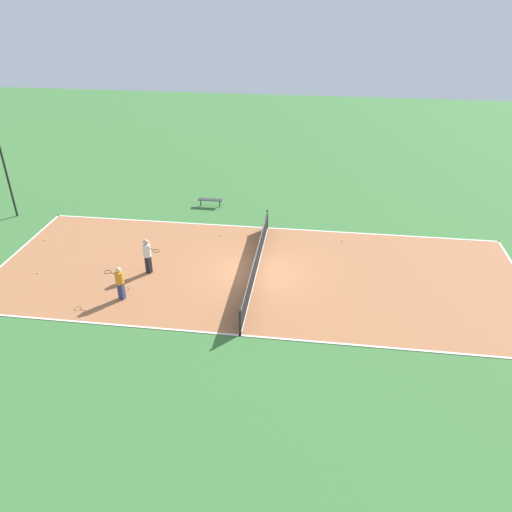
{
  "coord_description": "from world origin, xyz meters",
  "views": [
    {
      "loc": [
        -20.0,
        -2.66,
        12.33
      ],
      "look_at": [
        0.0,
        0.0,
        0.9
      ],
      "focal_mm": 35.0,
      "sensor_mm": 36.0,
      "label": 1
    }
  ],
  "objects_px": {
    "tennis_ball_left_sideline": "(221,235)",
    "player_center_orange": "(120,281)",
    "player_far_white": "(147,254)",
    "tennis_ball_near_net": "(44,240)",
    "tennis_ball_far_baseline": "(343,241)",
    "fence_post_back_right": "(9,182)",
    "tennis_net": "(256,262)",
    "bench": "(210,200)",
    "tennis_ball_right_alley": "(38,273)"
  },
  "relations": [
    {
      "from": "player_center_orange",
      "to": "tennis_ball_far_baseline",
      "type": "height_order",
      "value": "player_center_orange"
    },
    {
      "from": "tennis_net",
      "to": "tennis_ball_left_sideline",
      "type": "xyz_separation_m",
      "value": [
        3.5,
        2.39,
        -0.53
      ]
    },
    {
      "from": "bench",
      "to": "tennis_ball_right_alley",
      "type": "height_order",
      "value": "bench"
    },
    {
      "from": "player_far_white",
      "to": "fence_post_back_right",
      "type": "distance_m",
      "value": 11.03
    },
    {
      "from": "tennis_net",
      "to": "tennis_ball_right_alley",
      "type": "height_order",
      "value": "tennis_net"
    },
    {
      "from": "tennis_net",
      "to": "fence_post_back_right",
      "type": "bearing_deg",
      "value": 73.09
    },
    {
      "from": "fence_post_back_right",
      "to": "tennis_ball_left_sideline",
      "type": "bearing_deg",
      "value": -94.52
    },
    {
      "from": "player_far_white",
      "to": "fence_post_back_right",
      "type": "relative_size",
      "value": 0.41
    },
    {
      "from": "tennis_ball_near_net",
      "to": "player_far_white",
      "type": "bearing_deg",
      "value": -110.26
    },
    {
      "from": "tennis_net",
      "to": "tennis_ball_left_sideline",
      "type": "height_order",
      "value": "tennis_net"
    },
    {
      "from": "tennis_net",
      "to": "player_center_orange",
      "type": "relative_size",
      "value": 6.06
    },
    {
      "from": "tennis_net",
      "to": "tennis_ball_left_sideline",
      "type": "bearing_deg",
      "value": 34.34
    },
    {
      "from": "tennis_ball_right_alley",
      "to": "tennis_ball_near_net",
      "type": "bearing_deg",
      "value": 23.24
    },
    {
      "from": "player_center_orange",
      "to": "player_far_white",
      "type": "bearing_deg",
      "value": -86.09
    },
    {
      "from": "tennis_ball_far_baseline",
      "to": "fence_post_back_right",
      "type": "bearing_deg",
      "value": 87.69
    },
    {
      "from": "tennis_ball_left_sideline",
      "to": "tennis_ball_right_alley",
      "type": "height_order",
      "value": "same"
    },
    {
      "from": "bench",
      "to": "tennis_ball_left_sideline",
      "type": "height_order",
      "value": "bench"
    },
    {
      "from": "tennis_net",
      "to": "player_far_white",
      "type": "bearing_deg",
      "value": 97.73
    },
    {
      "from": "tennis_net",
      "to": "tennis_ball_far_baseline",
      "type": "height_order",
      "value": "tennis_net"
    },
    {
      "from": "player_center_orange",
      "to": "tennis_ball_near_net",
      "type": "bearing_deg",
      "value": -21.28
    },
    {
      "from": "fence_post_back_right",
      "to": "tennis_net",
      "type": "bearing_deg",
      "value": -106.91
    },
    {
      "from": "tennis_ball_near_net",
      "to": "fence_post_back_right",
      "type": "height_order",
      "value": "fence_post_back_right"
    },
    {
      "from": "tennis_ball_left_sideline",
      "to": "player_center_orange",
      "type": "bearing_deg",
      "value": 154.23
    },
    {
      "from": "tennis_ball_far_baseline",
      "to": "player_center_orange",
      "type": "bearing_deg",
      "value": 124.63
    },
    {
      "from": "tennis_ball_near_net",
      "to": "bench",
      "type": "bearing_deg",
      "value": -54.46
    },
    {
      "from": "player_far_white",
      "to": "tennis_ball_near_net",
      "type": "height_order",
      "value": "player_far_white"
    },
    {
      "from": "tennis_ball_left_sideline",
      "to": "bench",
      "type": "bearing_deg",
      "value": 19.98
    },
    {
      "from": "bench",
      "to": "player_far_white",
      "type": "distance_m",
      "value": 8.12
    },
    {
      "from": "player_far_white",
      "to": "tennis_ball_right_alley",
      "type": "relative_size",
      "value": 25.67
    },
    {
      "from": "tennis_ball_left_sideline",
      "to": "tennis_ball_near_net",
      "type": "height_order",
      "value": "same"
    },
    {
      "from": "bench",
      "to": "tennis_ball_near_net",
      "type": "distance_m",
      "value": 9.59
    },
    {
      "from": "player_center_orange",
      "to": "tennis_ball_right_alley",
      "type": "height_order",
      "value": "player_center_orange"
    },
    {
      "from": "bench",
      "to": "tennis_ball_near_net",
      "type": "height_order",
      "value": "bench"
    },
    {
      "from": "player_far_white",
      "to": "tennis_ball_far_baseline",
      "type": "distance_m",
      "value": 10.17
    },
    {
      "from": "tennis_net",
      "to": "bench",
      "type": "xyz_separation_m",
      "value": [
        7.32,
        3.78,
        -0.2
      ]
    },
    {
      "from": "tennis_ball_far_baseline",
      "to": "tennis_net",
      "type": "bearing_deg",
      "value": 131.95
    },
    {
      "from": "bench",
      "to": "player_far_white",
      "type": "relative_size",
      "value": 0.84
    },
    {
      "from": "fence_post_back_right",
      "to": "tennis_ball_far_baseline",
      "type": "bearing_deg",
      "value": -92.31
    },
    {
      "from": "player_center_orange",
      "to": "fence_post_back_right",
      "type": "height_order",
      "value": "fence_post_back_right"
    },
    {
      "from": "tennis_net",
      "to": "tennis_ball_near_net",
      "type": "height_order",
      "value": "tennis_net"
    },
    {
      "from": "tennis_ball_right_alley",
      "to": "tennis_net",
      "type": "bearing_deg",
      "value": -81.82
    },
    {
      "from": "bench",
      "to": "fence_post_back_right",
      "type": "height_order",
      "value": "fence_post_back_right"
    },
    {
      "from": "player_center_orange",
      "to": "tennis_ball_right_alley",
      "type": "bearing_deg",
      "value": -1.03
    },
    {
      "from": "bench",
      "to": "fence_post_back_right",
      "type": "bearing_deg",
      "value": 14.63
    },
    {
      "from": "tennis_ball_left_sideline",
      "to": "tennis_ball_right_alley",
      "type": "xyz_separation_m",
      "value": [
        -4.96,
        7.81,
        0.0
      ]
    },
    {
      "from": "player_far_white",
      "to": "tennis_ball_near_net",
      "type": "xyz_separation_m",
      "value": [
        2.43,
        6.58,
        -0.97
      ]
    },
    {
      "from": "bench",
      "to": "tennis_ball_left_sideline",
      "type": "distance_m",
      "value": 4.08
    },
    {
      "from": "player_center_orange",
      "to": "tennis_ball_right_alley",
      "type": "distance_m",
      "value": 5.0
    },
    {
      "from": "player_far_white",
      "to": "tennis_ball_near_net",
      "type": "bearing_deg",
      "value": -175.22
    },
    {
      "from": "bench",
      "to": "player_far_white",
      "type": "xyz_separation_m",
      "value": [
        -8.0,
        1.22,
        0.65
      ]
    }
  ]
}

